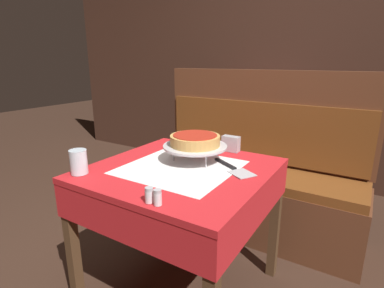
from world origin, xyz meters
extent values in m
plane|color=#382319|center=(0.00, 0.00, 0.00)|extent=(14.00, 14.00, 0.00)
cube|color=red|center=(0.00, 0.00, 0.71)|extent=(0.85, 0.85, 0.03)
cube|color=white|center=(0.00, 0.00, 0.73)|extent=(0.52, 0.52, 0.00)
cube|color=red|center=(0.00, 0.00, 0.62)|extent=(0.84, 0.84, 0.17)
cube|color=#4C331E|center=(-0.39, -0.39, 0.35)|extent=(0.05, 0.05, 0.70)
cube|color=#4C331E|center=(-0.39, 0.39, 0.35)|extent=(0.05, 0.05, 0.70)
cube|color=#4C331E|center=(0.39, 0.39, 0.35)|extent=(0.05, 0.05, 0.70)
cube|color=red|center=(-0.15, 1.55, 0.71)|extent=(0.75, 0.75, 0.03)
cube|color=white|center=(-0.15, 1.55, 0.72)|extent=(0.47, 0.47, 0.00)
cube|color=red|center=(-0.15, 1.55, 0.61)|extent=(0.75, 0.75, 0.16)
cube|color=#4C331E|center=(-0.49, 1.21, 0.35)|extent=(0.05, 0.05, 0.69)
cube|color=#4C331E|center=(0.19, 1.21, 0.35)|extent=(0.05, 0.05, 0.69)
cube|color=#4C331E|center=(-0.49, 1.89, 0.35)|extent=(0.05, 0.05, 0.69)
cube|color=#4C331E|center=(0.19, 1.89, 0.35)|extent=(0.05, 0.05, 0.69)
cube|color=brown|center=(0.08, 0.78, 0.22)|extent=(1.55, 0.44, 0.43)
cube|color=brown|center=(0.08, 0.78, 0.46)|extent=(1.52, 0.43, 0.06)
cube|color=brown|center=(0.08, 0.97, 0.84)|extent=(1.55, 0.06, 0.69)
cube|color=brown|center=(0.08, 0.93, 0.73)|extent=(1.49, 0.02, 0.44)
cube|color=#3D2319|center=(0.00, 2.01, 1.20)|extent=(6.00, 0.04, 2.40)
cylinder|color=#ADADB2|center=(0.01, 0.23, 0.77)|extent=(0.01, 0.01, 0.07)
cylinder|color=#ADADB2|center=(-0.08, 0.06, 0.77)|extent=(0.01, 0.01, 0.07)
cylinder|color=#ADADB2|center=(0.11, 0.06, 0.77)|extent=(0.01, 0.01, 0.07)
cylinder|color=#ADADB2|center=(0.01, 0.12, 0.80)|extent=(0.23, 0.23, 0.01)
cylinder|color=silver|center=(0.01, 0.12, 0.81)|extent=(0.32, 0.32, 0.01)
cylinder|color=silver|center=(0.01, 0.12, 0.81)|extent=(0.34, 0.34, 0.01)
cylinder|color=tan|center=(0.01, 0.12, 0.85)|extent=(0.26, 0.26, 0.05)
cylinder|color=#B22819|center=(0.01, 0.12, 0.87)|extent=(0.23, 0.23, 0.01)
cube|color=#BCBCC1|center=(0.30, 0.07, 0.73)|extent=(0.14, 0.14, 0.00)
cube|color=black|center=(0.18, 0.15, 0.74)|extent=(0.16, 0.11, 0.01)
cylinder|color=silver|center=(-0.36, -0.32, 0.79)|extent=(0.08, 0.08, 0.12)
cylinder|color=silver|center=(0.11, -0.38, 0.76)|extent=(0.03, 0.03, 0.05)
cylinder|color=#B7B7BC|center=(0.11, -0.38, 0.79)|extent=(0.03, 0.03, 0.01)
cylinder|color=silver|center=(0.15, -0.38, 0.76)|extent=(0.03, 0.03, 0.05)
cylinder|color=#B7B7BC|center=(0.15, -0.38, 0.79)|extent=(0.03, 0.03, 0.01)
cube|color=#B2B2B7|center=(0.10, 0.38, 0.78)|extent=(0.10, 0.05, 0.09)
cube|color=black|center=(-0.18, 1.65, 0.74)|extent=(0.15, 0.15, 0.03)
cylinder|color=black|center=(-0.18, 1.65, 0.81)|extent=(0.01, 0.01, 0.11)
cylinder|color=#99194C|center=(-0.18, 1.69, 0.80)|extent=(0.04, 0.04, 0.09)
cylinder|color=gold|center=(-0.22, 1.62, 0.80)|extent=(0.04, 0.04, 0.09)
cylinder|color=white|center=(-0.14, 1.62, 0.80)|extent=(0.04, 0.04, 0.09)
camera|label=1|loc=(0.79, -1.17, 1.25)|focal=28.00mm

